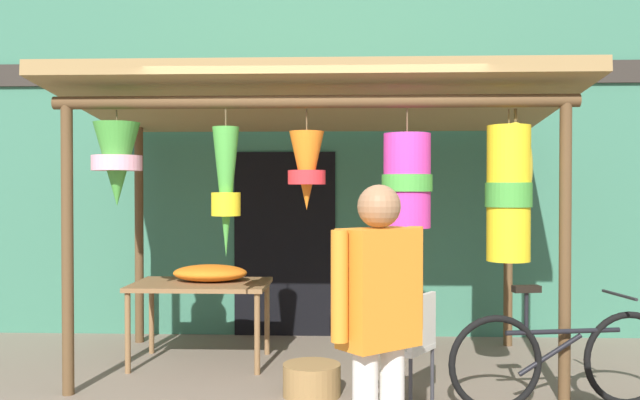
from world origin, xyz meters
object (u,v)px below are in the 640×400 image
at_px(flower_heap_on_table, 211,273).
at_px(customer_foreground, 379,316).
at_px(folding_chair, 409,340).
at_px(display_table, 201,291).
at_px(parked_bicycle, 562,359).
at_px(wicker_basket_by_table, 312,380).

xyz_separation_m(flower_heap_on_table, customer_foreground, (1.42, -2.81, 0.13)).
bearing_deg(folding_chair, display_table, 145.81).
relative_size(parked_bicycle, customer_foreground, 1.07).
height_order(display_table, parked_bicycle, parked_bicycle).
bearing_deg(wicker_basket_by_table, folding_chair, -21.21).
relative_size(flower_heap_on_table, customer_foreground, 0.42).
distance_m(parked_bicycle, customer_foreground, 2.25).
height_order(parked_bicycle, customer_foreground, customer_foreground).
relative_size(folding_chair, parked_bicycle, 0.49).
height_order(display_table, wicker_basket_by_table, display_table).
distance_m(display_table, customer_foreground, 3.14).
height_order(folding_chair, customer_foreground, customer_foreground).
relative_size(display_table, customer_foreground, 0.76).
height_order(flower_heap_on_table, wicker_basket_by_table, flower_heap_on_table).
relative_size(folding_chair, wicker_basket_by_table, 1.87).
xyz_separation_m(display_table, folding_chair, (1.79, -1.21, -0.17)).
xyz_separation_m(flower_heap_on_table, wicker_basket_by_table, (0.98, -1.00, -0.70)).
bearing_deg(customer_foreground, display_table, 118.69).
xyz_separation_m(folding_chair, parked_bicycle, (1.14, 0.11, -0.16)).
bearing_deg(display_table, folding_chair, -34.19).
distance_m(flower_heap_on_table, customer_foreground, 3.15).
bearing_deg(parked_bicycle, wicker_basket_by_table, 174.66).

